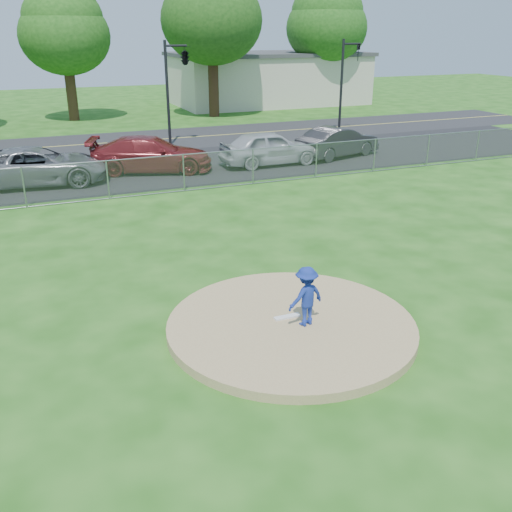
{
  "coord_description": "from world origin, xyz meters",
  "views": [
    {
      "loc": [
        -4.91,
        -9.85,
        6.1
      ],
      "look_at": [
        0.0,
        2.0,
        1.0
      ],
      "focal_mm": 40.0,
      "sensor_mm": 36.0,
      "label": 1
    }
  ],
  "objects_px": {
    "parked_car_charcoal": "(338,142)",
    "traffic_signal_center": "(183,59)",
    "traffic_signal_right": "(345,77)",
    "parked_car_gray": "(38,166)",
    "tree_center": "(64,24)",
    "parked_car_pearl": "(270,148)",
    "pitcher": "(306,296)",
    "tree_right": "(211,6)",
    "parked_car_darkred": "(151,154)",
    "tree_far_right": "(327,17)",
    "commercial_building": "(268,78)"
  },
  "relations": [
    {
      "from": "parked_car_charcoal",
      "to": "traffic_signal_center",
      "type": "bearing_deg",
      "value": 26.77
    },
    {
      "from": "traffic_signal_right",
      "to": "parked_car_gray",
      "type": "bearing_deg",
      "value": -160.4
    },
    {
      "from": "tree_center",
      "to": "parked_car_pearl",
      "type": "xyz_separation_m",
      "value": [
        7.16,
        -18.84,
        -5.64
      ]
    },
    {
      "from": "parked_car_gray",
      "to": "pitcher",
      "type": "bearing_deg",
      "value": -157.64
    },
    {
      "from": "tree_right",
      "to": "parked_car_pearl",
      "type": "relative_size",
      "value": 2.41
    },
    {
      "from": "traffic_signal_right",
      "to": "parked_car_darkred",
      "type": "relative_size",
      "value": 1.02
    },
    {
      "from": "parked_car_pearl",
      "to": "tree_center",
      "type": "bearing_deg",
      "value": 20.1
    },
    {
      "from": "parked_car_pearl",
      "to": "parked_car_gray",
      "type": "bearing_deg",
      "value": 88.12
    },
    {
      "from": "tree_far_right",
      "to": "parked_car_charcoal",
      "type": "distance_m",
      "value": 22.73
    },
    {
      "from": "commercial_building",
      "to": "pitcher",
      "type": "xyz_separation_m",
      "value": [
        -15.77,
        -38.21,
        -1.3
      ]
    },
    {
      "from": "parked_car_pearl",
      "to": "parked_car_charcoal",
      "type": "height_order",
      "value": "parked_car_pearl"
    },
    {
      "from": "commercial_building",
      "to": "traffic_signal_center",
      "type": "xyz_separation_m",
      "value": [
        -12.03,
        -16.0,
        2.45
      ]
    },
    {
      "from": "commercial_building",
      "to": "tree_far_right",
      "type": "height_order",
      "value": "tree_far_right"
    },
    {
      "from": "parked_car_charcoal",
      "to": "tree_right",
      "type": "bearing_deg",
      "value": -12.83
    },
    {
      "from": "tree_right",
      "to": "traffic_signal_right",
      "type": "bearing_deg",
      "value": -62.36
    },
    {
      "from": "traffic_signal_center",
      "to": "pitcher",
      "type": "xyz_separation_m",
      "value": [
        -3.74,
        -22.21,
        -3.75
      ]
    },
    {
      "from": "tree_right",
      "to": "tree_far_right",
      "type": "bearing_deg",
      "value": 15.26
    },
    {
      "from": "tree_far_right",
      "to": "pitcher",
      "type": "distance_m",
      "value": 40.85
    },
    {
      "from": "traffic_signal_center",
      "to": "parked_car_charcoal",
      "type": "bearing_deg",
      "value": -46.49
    },
    {
      "from": "pitcher",
      "to": "parked_car_gray",
      "type": "xyz_separation_m",
      "value": [
        -4.59,
        15.59,
        -0.07
      ]
    },
    {
      "from": "pitcher",
      "to": "traffic_signal_right",
      "type": "bearing_deg",
      "value": -134.62
    },
    {
      "from": "tree_far_right",
      "to": "parked_car_gray",
      "type": "bearing_deg",
      "value": -141.14
    },
    {
      "from": "traffic_signal_center",
      "to": "parked_car_pearl",
      "type": "height_order",
      "value": "traffic_signal_center"
    },
    {
      "from": "tree_far_right",
      "to": "traffic_signal_center",
      "type": "relative_size",
      "value": 1.92
    },
    {
      "from": "traffic_signal_center",
      "to": "tree_right",
      "type": "bearing_deg",
      "value": 63.29
    },
    {
      "from": "commercial_building",
      "to": "parked_car_darkred",
      "type": "relative_size",
      "value": 2.97
    },
    {
      "from": "traffic_signal_center",
      "to": "parked_car_darkred",
      "type": "height_order",
      "value": "traffic_signal_center"
    },
    {
      "from": "pitcher",
      "to": "parked_car_charcoal",
      "type": "xyz_separation_m",
      "value": [
        9.9,
        15.72,
        -0.09
      ]
    },
    {
      "from": "pitcher",
      "to": "tree_far_right",
      "type": "bearing_deg",
      "value": -131.69
    },
    {
      "from": "traffic_signal_right",
      "to": "parked_car_charcoal",
      "type": "distance_m",
      "value": 8.1
    },
    {
      "from": "parked_car_pearl",
      "to": "traffic_signal_center",
      "type": "bearing_deg",
      "value": 17.05
    },
    {
      "from": "parked_car_pearl",
      "to": "parked_car_charcoal",
      "type": "bearing_deg",
      "value": -85.67
    },
    {
      "from": "parked_car_pearl",
      "to": "pitcher",
      "type": "bearing_deg",
      "value": 158.22
    },
    {
      "from": "commercial_building",
      "to": "traffic_signal_center",
      "type": "height_order",
      "value": "traffic_signal_center"
    },
    {
      "from": "tree_right",
      "to": "parked_car_gray",
      "type": "distance_m",
      "value": 22.4
    },
    {
      "from": "commercial_building",
      "to": "parked_car_darkred",
      "type": "xyz_separation_m",
      "value": [
        -15.44,
        -22.1,
        -1.35
      ]
    },
    {
      "from": "traffic_signal_center",
      "to": "parked_car_pearl",
      "type": "relative_size",
      "value": 1.16
    },
    {
      "from": "commercial_building",
      "to": "pitcher",
      "type": "relative_size",
      "value": 12.41
    },
    {
      "from": "pitcher",
      "to": "parked_car_pearl",
      "type": "bearing_deg",
      "value": -123.46
    },
    {
      "from": "tree_center",
      "to": "tree_far_right",
      "type": "bearing_deg",
      "value": 2.73
    },
    {
      "from": "tree_far_right",
      "to": "parked_car_charcoal",
      "type": "bearing_deg",
      "value": -116.86
    },
    {
      "from": "tree_center",
      "to": "tree_right",
      "type": "height_order",
      "value": "tree_right"
    },
    {
      "from": "parked_car_darkred",
      "to": "parked_car_pearl",
      "type": "height_order",
      "value": "parked_car_pearl"
    },
    {
      "from": "tree_far_right",
      "to": "parked_car_darkred",
      "type": "bearing_deg",
      "value": -135.51
    },
    {
      "from": "commercial_building",
      "to": "traffic_signal_right",
      "type": "bearing_deg",
      "value": -96.29
    },
    {
      "from": "traffic_signal_center",
      "to": "traffic_signal_right",
      "type": "height_order",
      "value": "same"
    },
    {
      "from": "tree_far_right",
      "to": "parked_car_gray",
      "type": "relative_size",
      "value": 1.9
    },
    {
      "from": "parked_car_gray",
      "to": "traffic_signal_center",
      "type": "bearing_deg",
      "value": -45.53
    },
    {
      "from": "pitcher",
      "to": "parked_car_charcoal",
      "type": "bearing_deg",
      "value": -134.57
    },
    {
      "from": "tree_right",
      "to": "traffic_signal_center",
      "type": "xyz_separation_m",
      "value": [
        -5.03,
        -10.0,
        -3.04
      ]
    }
  ]
}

